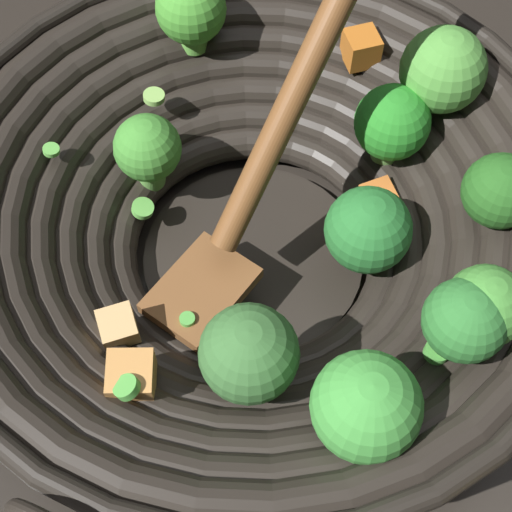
# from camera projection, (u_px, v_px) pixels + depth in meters

# --- Properties ---
(ground_plane) EXTENTS (4.00, 4.00, 0.00)m
(ground_plane) POSITION_uv_depth(u_px,v_px,m) (253.00, 262.00, 0.55)
(ground_plane) COLOR #28231E
(wok) EXTENTS (0.43, 0.47, 0.25)m
(wok) POSITION_uv_depth(u_px,v_px,m) (259.00, 212.00, 0.49)
(wok) COLOR black
(wok) RESTS_ON ground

